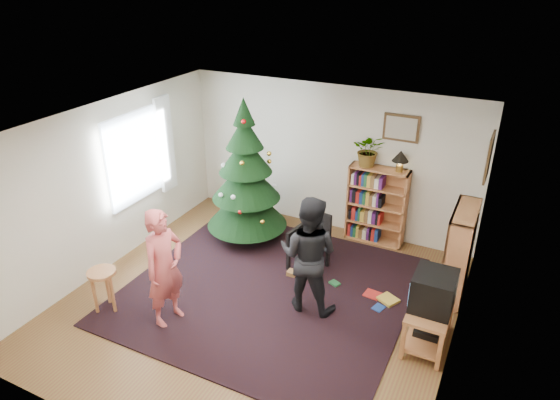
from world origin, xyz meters
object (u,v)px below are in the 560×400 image
at_px(bookshelf_right, 459,252).
at_px(stool, 103,280).
at_px(tv_stand, 429,322).
at_px(armchair, 311,239).
at_px(crt_tv, 433,291).
at_px(picture_right, 489,157).
at_px(christmas_tree, 246,183).
at_px(person_by_chair, 309,255).
at_px(table_lamp, 401,157).
at_px(bookshelf_back, 377,204).
at_px(picture_back, 401,128).
at_px(person_standing, 164,268).
at_px(potted_plant, 369,150).

height_order(bookshelf_right, stool, bookshelf_right).
height_order(tv_stand, armchair, armchair).
height_order(bookshelf_right, crt_tv, bookshelf_right).
relative_size(tv_stand, stool, 1.39).
relative_size(picture_right, christmas_tree, 0.25).
bearing_deg(tv_stand, picture_right, 80.64).
height_order(person_by_chair, table_lamp, table_lamp).
distance_m(picture_right, bookshelf_back, 2.10).
bearing_deg(crt_tv, tv_stand, -0.00).
bearing_deg(crt_tv, bookshelf_right, 84.27).
bearing_deg(bookshelf_right, armchair, 97.57).
relative_size(picture_back, christmas_tree, 0.23).
xyz_separation_m(picture_right, person_by_chair, (-1.85, -1.53, -1.13)).
bearing_deg(christmas_tree, bookshelf_right, -1.03).
distance_m(christmas_tree, person_standing, 2.33).
height_order(tv_stand, potted_plant, potted_plant).
xyz_separation_m(bookshelf_back, person_by_chair, (-0.29, -2.12, 0.15)).
bearing_deg(picture_back, person_by_chair, -103.09).
height_order(picture_right, stool, picture_right).
height_order(crt_tv, person_by_chair, person_by_chair).
distance_m(bookshelf_back, crt_tv, 2.50).
height_order(stool, table_lamp, table_lamp).
bearing_deg(table_lamp, christmas_tree, -159.16).
distance_m(picture_right, bookshelf_right, 1.33).
xyz_separation_m(picture_right, table_lamp, (-1.26, 0.59, -0.42)).
xyz_separation_m(christmas_tree, armchair, (1.30, -0.34, -0.52)).
height_order(bookshelf_right, potted_plant, potted_plant).
relative_size(bookshelf_right, crt_tv, 2.51).
bearing_deg(picture_right, person_by_chair, -140.40).
relative_size(picture_right, tv_stand, 0.70).
bearing_deg(person_standing, table_lamp, -23.79).
height_order(christmas_tree, stool, christmas_tree).
distance_m(picture_back, bookshelf_back, 1.31).
bearing_deg(tv_stand, potted_plant, 125.09).
height_order(picture_back, person_by_chair, picture_back).
relative_size(picture_right, person_by_chair, 0.37).
bearing_deg(tv_stand, bookshelf_right, 84.40).
relative_size(bookshelf_right, tv_stand, 1.52).
distance_m(bookshelf_back, stool, 4.31).
relative_size(stool, person_standing, 0.39).
xyz_separation_m(tv_stand, potted_plant, (-1.50, 2.14, 1.25)).
bearing_deg(bookshelf_right, christmas_tree, 88.97).
xyz_separation_m(picture_back, christmas_tree, (-2.17, -0.99, -0.95)).
bearing_deg(potted_plant, person_standing, -116.64).
height_order(picture_back, picture_right, picture_right).
xyz_separation_m(stool, table_lamp, (2.97, 3.38, 1.05)).
bearing_deg(picture_right, tv_stand, -99.36).
height_order(picture_back, bookshelf_back, picture_back).
relative_size(christmas_tree, person_standing, 1.51).
bearing_deg(armchair, bookshelf_right, 17.46).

